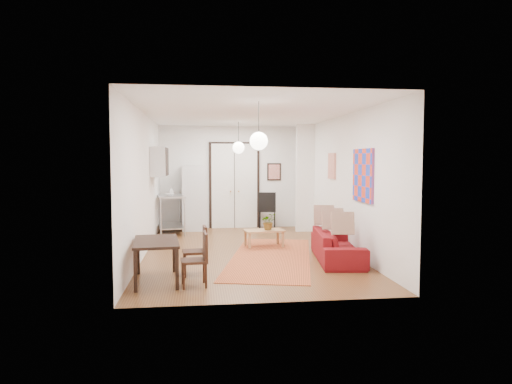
{
  "coord_description": "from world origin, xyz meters",
  "views": [
    {
      "loc": [
        -0.96,
        -9.51,
        1.94
      ],
      "look_at": [
        0.23,
        0.22,
        1.25
      ],
      "focal_mm": 32.0,
      "sensor_mm": 36.0,
      "label": 1
    }
  ],
  "objects": [
    {
      "name": "bowl",
      "position": [
        -1.75,
        2.37,
        1.05
      ],
      "size": [
        0.28,
        0.28,
        0.06
      ],
      "primitive_type": "imported",
      "rotation": [
        0.0,
        0.0,
        0.21
      ],
      "color": "silver",
      "rests_on": "kitchen_counter"
    },
    {
      "name": "dining_chair_near",
      "position": [
        -1.07,
        -1.77,
        0.47
      ],
      "size": [
        0.43,
        0.57,
        0.83
      ],
      "rotation": [
        0.0,
        0.0,
        -1.48
      ],
      "color": "#361E11",
      "rests_on": "floor"
    },
    {
      "name": "painting_abstract",
      "position": [
        2.08,
        0.8,
        1.8
      ],
      "size": [
        0.05,
        0.5,
        0.6
      ],
      "primitive_type": "cube",
      "color": "beige",
      "rests_on": "wall_right"
    },
    {
      "name": "wall_right",
      "position": [
        2.1,
        0.0,
        1.45
      ],
      "size": [
        0.02,
        7.0,
        2.9
      ],
      "primitive_type": "cube",
      "color": "white",
      "rests_on": "floor"
    },
    {
      "name": "double_doors",
      "position": [
        0.0,
        3.46,
        1.2
      ],
      "size": [
        1.44,
        0.06,
        2.5
      ],
      "primitive_type": "cube",
      "color": "white",
      "rests_on": "wall_back"
    },
    {
      "name": "floor",
      "position": [
        0.0,
        0.0,
        0.0
      ],
      "size": [
        7.0,
        7.0,
        0.0
      ],
      "primitive_type": "plane",
      "color": "brown",
      "rests_on": "ground"
    },
    {
      "name": "black_side_chair",
      "position": [
        0.9,
        3.25,
        0.62
      ],
      "size": [
        0.55,
        0.55,
        1.05
      ],
      "rotation": [
        0.0,
        0.0,
        2.98
      ],
      "color": "black",
      "rests_on": "floor"
    },
    {
      "name": "wall_front",
      "position": [
        0.0,
        -3.5,
        1.45
      ],
      "size": [
        4.2,
        0.02,
        2.9
      ],
      "primitive_type": "cube",
      "color": "white",
      "rests_on": "floor"
    },
    {
      "name": "wall_back",
      "position": [
        0.0,
        3.5,
        1.45
      ],
      "size": [
        4.2,
        0.02,
        2.9
      ],
      "primitive_type": "cube",
      "color": "white",
      "rests_on": "floor"
    },
    {
      "name": "coffee_table",
      "position": [
        0.44,
        0.48,
        0.33
      ],
      "size": [
        0.92,
        0.59,
        0.38
      ],
      "rotation": [
        0.0,
        0.0,
        0.14
      ],
      "color": "#A5764E",
      "rests_on": "floor"
    },
    {
      "name": "potted_plant",
      "position": [
        0.54,
        0.48,
        0.57
      ],
      "size": [
        0.34,
        0.37,
        0.37
      ],
      "primitive_type": "imported",
      "rotation": [
        0.0,
        0.0,
        0.14
      ],
      "color": "#34662E",
      "rests_on": "coffee_table"
    },
    {
      "name": "pendant_front",
      "position": [
        0.0,
        -2.0,
        2.25
      ],
      "size": [
        0.3,
        0.3,
        0.8
      ],
      "color": "white",
      "rests_on": "ceiling"
    },
    {
      "name": "ceiling",
      "position": [
        0.0,
        0.0,
        2.9
      ],
      "size": [
        4.2,
        7.0,
        0.02
      ],
      "primitive_type": "cube",
      "color": "white",
      "rests_on": "wall_back"
    },
    {
      "name": "fridge",
      "position": [
        -1.15,
        3.15,
        0.89
      ],
      "size": [
        0.65,
        0.65,
        1.78
      ],
      "primitive_type": "cube",
      "rotation": [
        0.0,
        0.0,
        0.03
      ],
      "color": "silver",
      "rests_on": "floor"
    },
    {
      "name": "dining_chair_far",
      "position": [
        -1.07,
        -2.47,
        0.47
      ],
      "size": [
        0.43,
        0.57,
        0.83
      ],
      "rotation": [
        0.0,
        0.0,
        -1.48
      ],
      "color": "#361E11",
      "rests_on": "floor"
    },
    {
      "name": "dining_table",
      "position": [
        -1.67,
        -2.2,
        0.59
      ],
      "size": [
        0.8,
        1.26,
        0.66
      ],
      "rotation": [
        0.0,
        0.0,
        0.1
      ],
      "color": "black",
      "rests_on": "floor"
    },
    {
      "name": "kitchen_counter",
      "position": [
        -1.75,
        2.67,
        0.68
      ],
      "size": [
        0.84,
        1.41,
        1.02
      ],
      "rotation": [
        0.0,
        0.0,
        0.14
      ],
      "color": "#B5B7BA",
      "rests_on": "floor"
    },
    {
      "name": "kilim_rug",
      "position": [
        0.42,
        -0.63,
        0.01
      ],
      "size": [
        2.39,
        4.3,
        0.01
      ],
      "primitive_type": "cube",
      "rotation": [
        0.0,
        0.0,
        -0.23
      ],
      "color": "#C75931",
      "rests_on": "floor"
    },
    {
      "name": "pendant_back",
      "position": [
        0.0,
        2.0,
        2.25
      ],
      "size": [
        0.3,
        0.3,
        0.8
      ],
      "color": "white",
      "rests_on": "ceiling"
    },
    {
      "name": "wall_left",
      "position": [
        -2.1,
        0.0,
        1.45
      ],
      "size": [
        0.02,
        7.0,
        2.9
      ],
      "primitive_type": "cube",
      "color": "white",
      "rests_on": "floor"
    },
    {
      "name": "poster_back",
      "position": [
        1.15,
        3.47,
        1.6
      ],
      "size": [
        0.4,
        0.03,
        0.5
      ],
      "primitive_type": "cube",
      "color": "red",
      "rests_on": "wall_back"
    },
    {
      "name": "print_left",
      "position": [
        -2.07,
        2.0,
        1.95
      ],
      "size": [
        0.03,
        0.44,
        0.54
      ],
      "primitive_type": "cube",
      "color": "#9B6240",
      "rests_on": "wall_left"
    },
    {
      "name": "painting_popart",
      "position": [
        2.08,
        -1.25,
        1.65
      ],
      "size": [
        0.05,
        1.0,
        1.0
      ],
      "primitive_type": "cube",
      "color": "red",
      "rests_on": "wall_right"
    },
    {
      "name": "sofa",
      "position": [
        1.65,
        -1.07,
        0.29
      ],
      "size": [
        2.07,
        1.02,
        0.58
      ],
      "primitive_type": "imported",
      "rotation": [
        0.0,
        0.0,
        1.45
      ],
      "color": "maroon",
      "rests_on": "floor"
    },
    {
      "name": "stub_partition",
      "position": [
        1.85,
        2.55,
        1.45
      ],
      "size": [
        0.5,
        0.1,
        2.9
      ],
      "primitive_type": "cube",
      "color": "white",
      "rests_on": "floor"
    },
    {
      "name": "wall_cabinet",
      "position": [
        -1.92,
        1.5,
        1.9
      ],
      "size": [
        0.35,
        1.0,
        0.7
      ],
      "primitive_type": "cube",
      "color": "silver",
      "rests_on": "wall_left"
    },
    {
      "name": "soap_bottle",
      "position": [
        -1.75,
        2.92,
        1.12
      ],
      "size": [
        0.11,
        0.11,
        0.21
      ],
      "primitive_type": "imported",
      "rotation": [
        0.0,
        0.0,
        0.21
      ],
      "color": "#5087AE",
      "rests_on": "kitchen_counter"
    }
  ]
}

